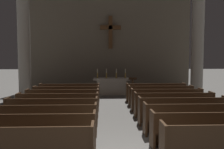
# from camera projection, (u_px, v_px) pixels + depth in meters

# --- Properties ---
(pew_left_row_1) EXTENTS (3.03, 0.50, 0.95)m
(pew_left_row_1) POSITION_uv_depth(u_px,v_px,m) (19.00, 147.00, 4.85)
(pew_left_row_1) COLOR #422B19
(pew_left_row_1) RESTS_ON ground
(pew_left_row_2) EXTENTS (3.03, 0.50, 0.95)m
(pew_left_row_2) POSITION_uv_depth(u_px,v_px,m) (34.00, 131.00, 5.91)
(pew_left_row_2) COLOR #422B19
(pew_left_row_2) RESTS_ON ground
(pew_left_row_3) EXTENTS (3.03, 0.50, 0.95)m
(pew_left_row_3) POSITION_uv_depth(u_px,v_px,m) (45.00, 120.00, 6.97)
(pew_left_row_3) COLOR #422B19
(pew_left_row_3) RESTS_ON ground
(pew_left_row_4) EXTENTS (3.03, 0.50, 0.95)m
(pew_left_row_4) POSITION_uv_depth(u_px,v_px,m) (52.00, 112.00, 8.03)
(pew_left_row_4) COLOR #422B19
(pew_left_row_4) RESTS_ON ground
(pew_left_row_5) EXTENTS (3.03, 0.50, 0.95)m
(pew_left_row_5) POSITION_uv_depth(u_px,v_px,m) (58.00, 105.00, 9.09)
(pew_left_row_5) COLOR #422B19
(pew_left_row_5) RESTS_ON ground
(pew_left_row_6) EXTENTS (3.03, 0.50, 0.95)m
(pew_left_row_6) POSITION_uv_depth(u_px,v_px,m) (63.00, 100.00, 10.15)
(pew_left_row_6) COLOR #422B19
(pew_left_row_6) RESTS_ON ground
(pew_left_row_7) EXTENTS (3.03, 0.50, 0.95)m
(pew_left_row_7) POSITION_uv_depth(u_px,v_px,m) (67.00, 96.00, 11.21)
(pew_left_row_7) COLOR #422B19
(pew_left_row_7) RESTS_ON ground
(pew_left_row_8) EXTENTS (3.03, 0.50, 0.95)m
(pew_left_row_8) POSITION_uv_depth(u_px,v_px,m) (70.00, 93.00, 12.28)
(pew_left_row_8) COLOR #422B19
(pew_left_row_8) RESTS_ON ground
(pew_right_row_2) EXTENTS (3.03, 0.50, 0.95)m
(pew_right_row_2) POSITION_uv_depth(u_px,v_px,m) (211.00, 129.00, 6.08)
(pew_right_row_2) COLOR #422B19
(pew_right_row_2) RESTS_ON ground
(pew_right_row_3) EXTENTS (3.03, 0.50, 0.95)m
(pew_right_row_3) POSITION_uv_depth(u_px,v_px,m) (195.00, 118.00, 7.14)
(pew_right_row_3) COLOR #422B19
(pew_right_row_3) RESTS_ON ground
(pew_right_row_4) EXTENTS (3.03, 0.50, 0.95)m
(pew_right_row_4) POSITION_uv_depth(u_px,v_px,m) (183.00, 110.00, 8.20)
(pew_right_row_4) COLOR #422B19
(pew_right_row_4) RESTS_ON ground
(pew_right_row_5) EXTENTS (3.03, 0.50, 0.95)m
(pew_right_row_5) POSITION_uv_depth(u_px,v_px,m) (174.00, 104.00, 9.26)
(pew_right_row_5) COLOR #422B19
(pew_right_row_5) RESTS_ON ground
(pew_right_row_6) EXTENTS (3.03, 0.50, 0.95)m
(pew_right_row_6) POSITION_uv_depth(u_px,v_px,m) (166.00, 99.00, 10.32)
(pew_right_row_6) COLOR #422B19
(pew_right_row_6) RESTS_ON ground
(pew_right_row_7) EXTENTS (3.03, 0.50, 0.95)m
(pew_right_row_7) POSITION_uv_depth(u_px,v_px,m) (161.00, 95.00, 11.38)
(pew_right_row_7) COLOR #422B19
(pew_right_row_7) RESTS_ON ground
(pew_right_row_8) EXTENTS (3.03, 0.50, 0.95)m
(pew_right_row_8) POSITION_uv_depth(u_px,v_px,m) (156.00, 92.00, 12.44)
(pew_right_row_8) COLOR #422B19
(pew_right_row_8) RESTS_ON ground
(column_left_second) EXTENTS (1.02, 1.02, 5.92)m
(column_left_second) POSITION_uv_depth(u_px,v_px,m) (24.00, 46.00, 13.38)
(column_left_second) COLOR #ADA89E
(column_left_second) RESTS_ON ground
(column_right_second) EXTENTS (1.02, 1.02, 5.92)m
(column_right_second) POSITION_uv_depth(u_px,v_px,m) (197.00, 47.00, 13.75)
(column_right_second) COLOR #ADA89E
(column_right_second) RESTS_ON ground
(altar) EXTENTS (2.20, 0.90, 1.01)m
(altar) POSITION_uv_depth(u_px,v_px,m) (111.00, 86.00, 14.69)
(altar) COLOR #BCB7AD
(altar) RESTS_ON ground
(candlestick_outer_left) EXTENTS (0.16, 0.16, 0.56)m
(candlestick_outer_left) POSITION_uv_depth(u_px,v_px,m) (97.00, 75.00, 14.61)
(candlestick_outer_left) COLOR #B79338
(candlestick_outer_left) RESTS_ON altar
(candlestick_inner_left) EXTENTS (0.16, 0.16, 0.56)m
(candlestick_inner_left) POSITION_uv_depth(u_px,v_px,m) (106.00, 75.00, 14.63)
(candlestick_inner_left) COLOR #B79338
(candlestick_inner_left) RESTS_ON altar
(candlestick_inner_right) EXTENTS (0.16, 0.16, 0.56)m
(candlestick_inner_right) POSITION_uv_depth(u_px,v_px,m) (116.00, 75.00, 14.65)
(candlestick_inner_right) COLOR #B79338
(candlestick_inner_right) RESTS_ON altar
(candlestick_outer_right) EXTENTS (0.16, 0.16, 0.56)m
(candlestick_outer_right) POSITION_uv_depth(u_px,v_px,m) (125.00, 75.00, 14.67)
(candlestick_outer_right) COLOR #B79338
(candlestick_outer_right) RESTS_ON altar
(apse_with_cross) EXTENTS (10.87, 0.51, 7.15)m
(apse_with_cross) POSITION_uv_depth(u_px,v_px,m) (110.00, 38.00, 16.43)
(apse_with_cross) COLOR #706656
(apse_with_cross) RESTS_ON ground
(lectern) EXTENTS (0.44, 0.36, 1.15)m
(lectern) POSITION_uv_depth(u_px,v_px,m) (133.00, 88.00, 13.54)
(lectern) COLOR #422B19
(lectern) RESTS_ON ground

